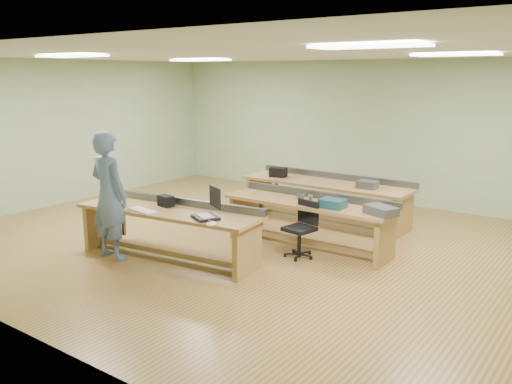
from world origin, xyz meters
TOP-DOWN VIEW (x-y plane):
  - floor at (0.00, 0.00)m, footprint 10.00×10.00m
  - ceiling at (0.00, 0.00)m, footprint 10.00×10.00m
  - wall_back at (0.00, 4.00)m, footprint 10.00×0.04m
  - wall_front at (0.00, -4.00)m, footprint 10.00×0.04m
  - wall_left at (-5.00, 0.00)m, footprint 0.04×8.00m
  - fluor_panels at (0.00, 0.00)m, footprint 6.20×3.50m
  - workbench_front at (-0.62, -1.36)m, footprint 2.97×1.12m
  - workbench_mid at (0.79, 0.29)m, footprint 2.76×0.75m
  - workbench_back at (0.23, 1.85)m, footprint 3.23×0.89m
  - person at (-1.35, -1.85)m, footprint 0.71×0.48m
  - laptop_base at (0.16, -1.44)m, footprint 0.47×0.44m
  - laptop_screen at (0.23, -1.32)m, footprint 0.34×0.19m
  - keyboard at (-0.83, -1.68)m, footprint 0.52×0.24m
  - trackball_mouse at (0.48, -1.68)m, footprint 0.15×0.17m
  - camera_bag at (-0.79, -1.25)m, footprint 0.26×0.19m
  - task_chair at (0.92, -0.15)m, footprint 0.53×0.53m
  - parts_bin_teal at (1.27, 0.14)m, footprint 0.37×0.28m
  - parts_bin_grey at (2.02, 0.18)m, footprint 0.53×0.44m
  - mug at (0.59, 0.35)m, footprint 0.16×0.16m
  - drinks_can at (0.87, 0.18)m, footprint 0.09×0.09m
  - storage_box_back at (-0.77, 1.75)m, footprint 0.37×0.31m
  - tray_back at (1.10, 1.74)m, footprint 0.34×0.25m

SIDE VIEW (x-z plane):
  - floor at x=0.00m, z-range 0.00..0.00m
  - task_chair at x=0.92m, z-range -0.11..0.73m
  - workbench_mid at x=0.79m, z-range 0.12..0.98m
  - workbench_front at x=-0.62m, z-range 0.13..0.99m
  - workbench_back at x=0.23m, z-range 0.13..0.99m
  - keyboard at x=-0.83m, z-range 0.75..0.78m
  - laptop_base at x=0.16m, z-range 0.75..0.79m
  - trackball_mouse at x=0.48m, z-range 0.75..0.81m
  - mug at x=0.59m, z-range 0.75..0.85m
  - parts_bin_grey at x=2.02m, z-range 0.75..0.87m
  - parts_bin_teal at x=1.27m, z-range 0.75..0.88m
  - drinks_can at x=0.87m, z-range 0.75..0.88m
  - tray_back at x=1.10m, z-range 0.75..0.88m
  - camera_bag at x=-0.79m, z-range 0.75..0.91m
  - storage_box_back at x=-0.77m, z-range 0.75..0.93m
  - person at x=-1.35m, z-range 0.00..1.91m
  - laptop_screen at x=0.23m, z-range 0.90..1.19m
  - wall_back at x=0.00m, z-range 0.00..3.00m
  - wall_front at x=0.00m, z-range 0.00..3.00m
  - wall_left at x=-5.00m, z-range 0.00..3.00m
  - fluor_panels at x=0.00m, z-range 2.96..2.99m
  - ceiling at x=0.00m, z-range 3.00..3.00m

